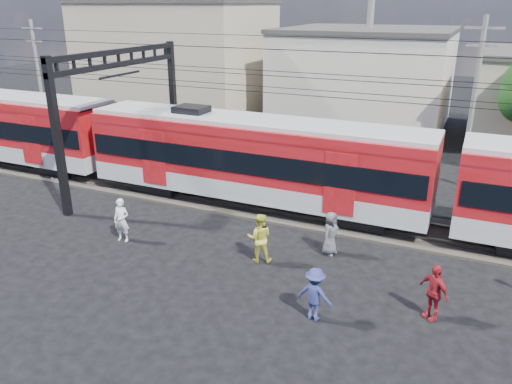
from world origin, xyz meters
TOP-DOWN VIEW (x-y plane):
  - ground at (0.00, 0.00)m, footprint 120.00×120.00m
  - track_bed at (0.00, 8.00)m, footprint 70.00×3.40m
  - rail_near at (0.00, 7.25)m, footprint 70.00×0.12m
  - rail_far at (0.00, 8.75)m, footprint 70.00×0.12m
  - commuter_train at (-2.60, 8.00)m, footprint 50.30×3.08m
  - catenary at (-8.65, 8.00)m, footprint 70.00×9.30m
  - building_west at (-17.00, 24.00)m, footprint 14.28×10.20m
  - building_midwest at (-2.00, 27.00)m, footprint 12.24×12.24m
  - utility_pole_mid at (6.00, 15.00)m, footprint 1.80×0.24m
  - utility_pole_west at (-22.00, 14.00)m, footprint 1.80×0.24m
  - pedestrian_a at (-6.03, 2.41)m, footprint 0.70×0.50m
  - pedestrian_b at (-0.32, 3.12)m, footprint 1.11×0.99m
  - pedestrian_c at (2.67, 0.47)m, footprint 1.17×0.77m
  - pedestrian_d at (5.89, 1.98)m, footprint 1.11×1.00m
  - pedestrian_e at (1.90, 4.73)m, footprint 0.70×0.93m

SIDE VIEW (x-z plane):
  - ground at x=0.00m, z-range 0.00..0.00m
  - track_bed at x=0.00m, z-range 0.00..0.12m
  - rail_near at x=0.00m, z-range 0.12..0.24m
  - rail_far at x=0.00m, z-range 0.12..0.24m
  - pedestrian_c at x=2.67m, z-range 0.00..1.71m
  - pedestrian_e at x=1.90m, z-range 0.00..1.71m
  - pedestrian_a at x=-6.03m, z-range 0.00..1.78m
  - pedestrian_d at x=5.89m, z-range 0.00..1.81m
  - pedestrian_b at x=-0.32m, z-range 0.00..1.88m
  - commuter_train at x=-2.60m, z-range 0.31..4.49m
  - building_midwest at x=-2.00m, z-range 0.01..7.31m
  - utility_pole_west at x=-22.00m, z-range 0.28..8.28m
  - utility_pole_mid at x=6.00m, z-range 0.28..8.78m
  - building_west at x=-17.00m, z-range 0.01..9.31m
  - catenary at x=-8.65m, z-range 1.38..8.89m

